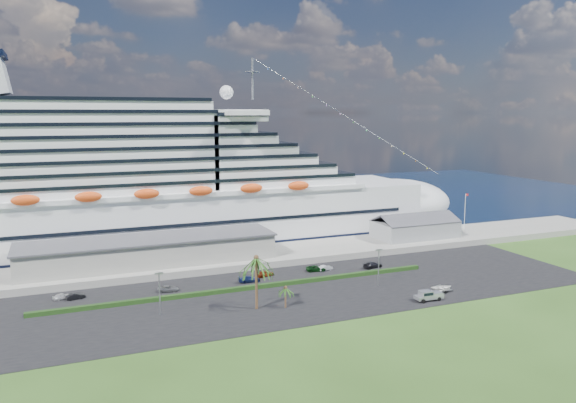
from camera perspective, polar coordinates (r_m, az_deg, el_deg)
name	(u,v)px	position (r m, az deg, el deg)	size (l,w,h in m)	color
ground	(312,309)	(112.11, 2.40, -10.87)	(420.00, 420.00, 0.00)	#2A4A18
asphalt_lot	(290,292)	(121.61, 0.21, -9.23)	(140.00, 38.00, 0.12)	black
wharf	(248,257)	(147.50, -4.13, -5.63)	(240.00, 20.00, 1.80)	gray
water	(178,207)	(233.12, -11.07, -0.58)	(420.00, 160.00, 0.02)	black
cruise_ship	(147,190)	(162.71, -14.09, 1.17)	(191.00, 38.00, 54.00)	silver
terminal_building	(150,250)	(140.99, -13.88, -4.84)	(61.00, 15.00, 6.30)	gray
port_shed	(415,228)	(169.76, 12.78, -2.68)	(24.00, 12.31, 7.37)	gray
flagpole	(465,211)	(179.93, 17.54, -0.97)	(1.08, 0.16, 12.00)	silver
hedge	(247,288)	(123.28, -4.17, -8.75)	(88.00, 1.10, 0.90)	black
lamp_post_left	(159,288)	(109.95, -12.93, -8.57)	(1.60, 0.35, 8.27)	gray
lamp_post_right	(379,263)	(126.32, 9.20, -6.15)	(1.60, 0.35, 8.27)	gray
palm_tall	(256,264)	(109.31, -3.25, -6.34)	(8.82, 8.82, 11.13)	#47301E
palm_short	(285,290)	(111.39, -0.26, -9.00)	(3.53, 3.53, 4.56)	#47301E
parked_car_0	(62,296)	(126.09, -21.98, -8.91)	(1.47, 3.65, 1.24)	silver
parked_car_1	(75,296)	(125.04, -20.79, -8.99)	(1.30, 3.74, 1.23)	black
parked_car_2	(168,289)	(124.64, -12.07, -8.65)	(2.02, 4.38, 1.22)	slate
parked_car_3	(249,279)	(128.65, -3.97, -7.86)	(1.99, 4.89, 1.42)	navy
parked_car_4	(265,273)	(132.63, -2.37, -7.32)	(1.73, 4.31, 1.47)	#65210D
parked_car_5	(325,268)	(137.82, 3.81, -6.74)	(1.36, 3.90, 1.29)	silver
parked_car_6	(316,268)	(137.08, 2.87, -6.80)	(2.26, 4.90, 1.36)	#0D3712
parked_car_7	(373,265)	(141.32, 8.60, -6.37)	(2.13, 5.25, 1.52)	black
pickup_truck	(428,295)	(119.62, 14.07, -9.21)	(6.06, 2.50, 2.10)	black
boat_trailer	(442,288)	(125.46, 15.37, -8.45)	(5.50, 3.56, 1.58)	gray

